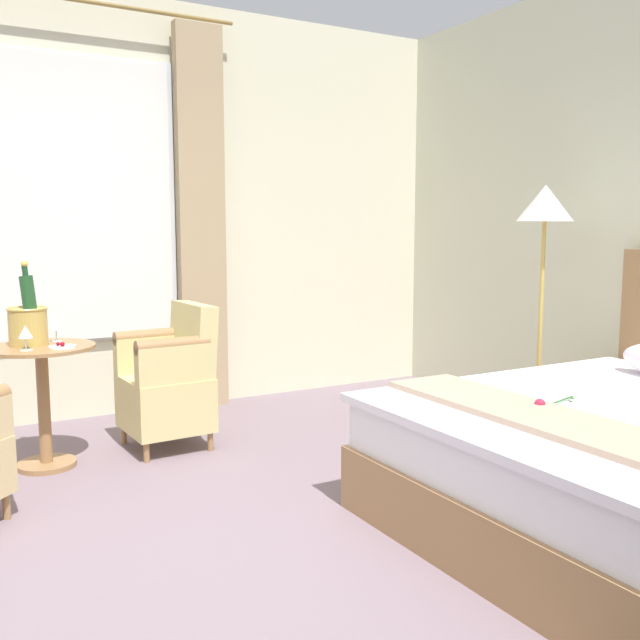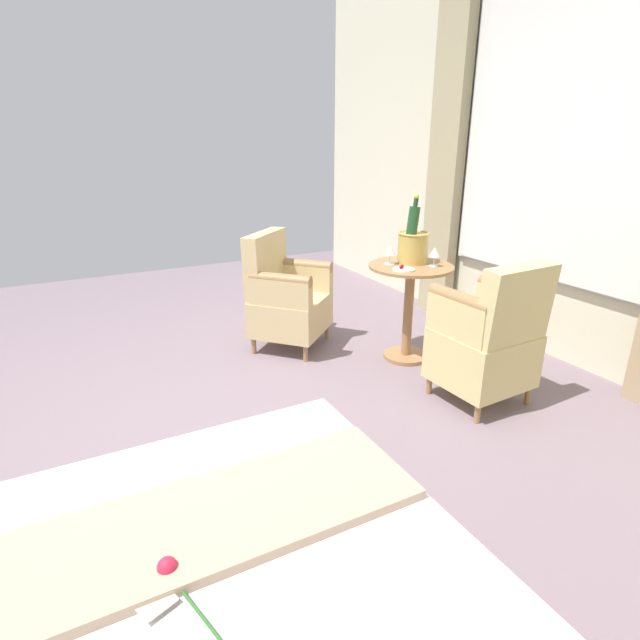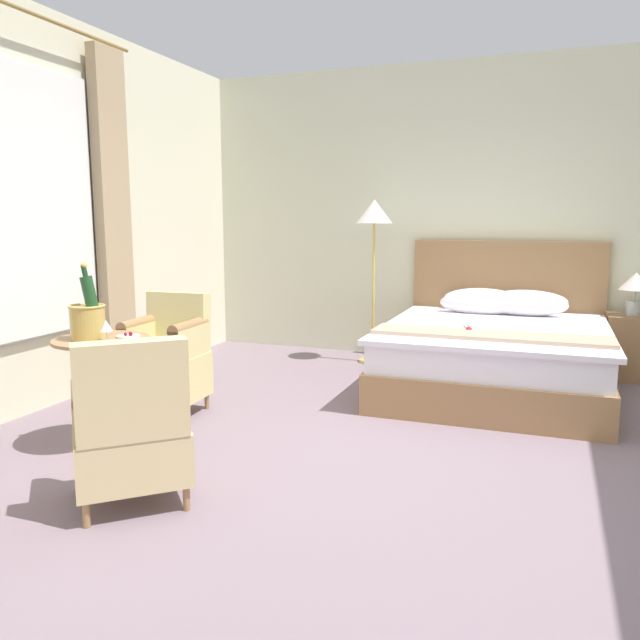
{
  "view_description": "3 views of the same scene",
  "coord_description": "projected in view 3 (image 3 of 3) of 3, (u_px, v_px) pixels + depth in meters",
  "views": [
    {
      "loc": [
        2.48,
        -0.89,
        1.39
      ],
      "look_at": [
        -0.84,
        1.01,
        0.89
      ],
      "focal_mm": 40.0,
      "sensor_mm": 36.0,
      "label": 1
    },
    {
      "loc": [
        0.38,
        2.47,
        1.56
      ],
      "look_at": [
        -0.58,
        0.65,
        0.81
      ],
      "focal_mm": 28.0,
      "sensor_mm": 36.0,
      "label": 2
    },
    {
      "loc": [
        0.86,
        -3.44,
        1.46
      ],
      "look_at": [
        -0.67,
        0.69,
        0.75
      ],
      "focal_mm": 35.0,
      "sensor_mm": 36.0,
      "label": 3
    }
  ],
  "objects": [
    {
      "name": "ground_plane",
      "position": [
        385.0,
        468.0,
        3.71
      ],
      "size": [
        7.76,
        7.76,
        0.0
      ],
      "primitive_type": "plane",
      "color": "slate"
    },
    {
      "name": "bedside_lamp",
      "position": [
        636.0,
        285.0,
        5.64
      ],
      "size": [
        0.29,
        0.29,
        0.39
      ],
      "color": "#B0B7B0",
      "rests_on": "nightstand"
    },
    {
      "name": "snack_plate",
      "position": [
        128.0,
        336.0,
        3.99
      ],
      "size": [
        0.15,
        0.15,
        0.04
      ],
      "color": "white",
      "rests_on": "side_table_round"
    },
    {
      "name": "armchair_facing_bed",
      "position": [
        131.0,
        429.0,
        3.17
      ],
      "size": [
        0.75,
        0.75,
        0.89
      ],
      "color": "#9C7248",
      "rests_on": "ground"
    },
    {
      "name": "wall_headboard_side",
      "position": [
        465.0,
        214.0,
        6.42
      ],
      "size": [
        5.71,
        0.12,
        3.04
      ],
      "color": "beige",
      "rests_on": "ground"
    },
    {
      "name": "wine_glass_near_edge",
      "position": [
        97.0,
        320.0,
        4.07
      ],
      "size": [
        0.08,
        0.08,
        0.14
      ],
      "color": "white",
      "rests_on": "side_table_round"
    },
    {
      "name": "floor_lamp_brass",
      "position": [
        374.0,
        225.0,
        6.25
      ],
      "size": [
        0.36,
        0.36,
        1.66
      ],
      "color": "#D3B253",
      "rests_on": "ground"
    },
    {
      "name": "armchair_by_window",
      "position": [
        169.0,
        358.0,
        4.71
      ],
      "size": [
        0.54,
        0.54,
        0.91
      ],
      "color": "#9C7248",
      "rests_on": "ground"
    },
    {
      "name": "nightstand",
      "position": [
        631.0,
        347.0,
        5.73
      ],
      "size": [
        0.45,
        0.37,
        0.6
      ],
      "color": "#9C7248",
      "rests_on": "ground"
    },
    {
      "name": "bed",
      "position": [
        496.0,
        350.0,
        5.41
      ],
      "size": [
        1.86,
        2.2,
        1.25
      ],
      "color": "#9C7248",
      "rests_on": "ground"
    },
    {
      "name": "side_table_round",
      "position": [
        103.0,
        378.0,
        3.99
      ],
      "size": [
        0.6,
        0.6,
        0.71
      ],
      "color": "#9C7248",
      "rests_on": "ground"
    },
    {
      "name": "wall_window_side",
      "position": [
        2.0,
        212.0,
        4.44
      ],
      "size": [
        0.27,
        6.38,
        3.04
      ],
      "color": "beige",
      "rests_on": "ground"
    },
    {
      "name": "wine_glass_near_bucket",
      "position": [
        106.0,
        327.0,
        3.81
      ],
      "size": [
        0.08,
        0.08,
        0.14
      ],
      "color": "white",
      "rests_on": "side_table_round"
    },
    {
      "name": "champagne_bucket",
      "position": [
        88.0,
        317.0,
        3.9
      ],
      "size": [
        0.22,
        0.22,
        0.49
      ],
      "color": "tan",
      "rests_on": "side_table_round"
    }
  ]
}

